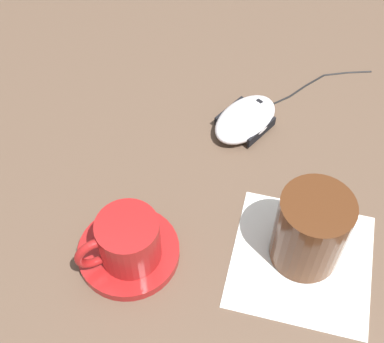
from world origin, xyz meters
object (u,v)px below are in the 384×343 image
(drinking_glass, at_px, (311,230))
(coffee_cup, at_px, (127,241))
(saucer, at_px, (129,252))
(computer_mouse, at_px, (245,119))

(drinking_glass, bearing_deg, coffee_cup, -175.24)
(drinking_glass, bearing_deg, saucer, -177.03)
(coffee_cup, xyz_separation_m, computer_mouse, (0.14, 0.22, -0.03))
(coffee_cup, distance_m, drinking_glass, 0.21)
(saucer, height_order, coffee_cup, coffee_cup)
(saucer, distance_m, drinking_glass, 0.22)
(saucer, xyz_separation_m, computer_mouse, (0.14, 0.22, 0.01))
(saucer, bearing_deg, computer_mouse, 56.35)
(saucer, bearing_deg, coffee_cup, -72.95)
(computer_mouse, bearing_deg, coffee_cup, -122.52)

